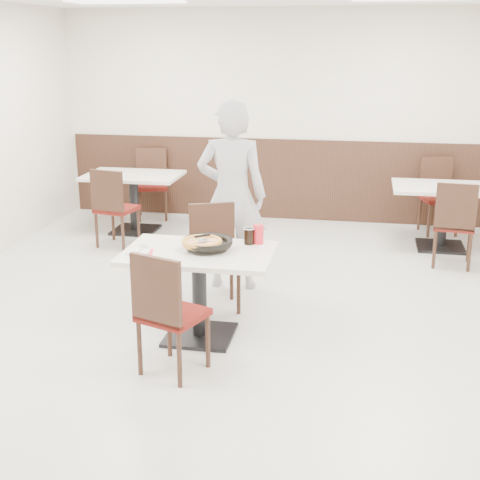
% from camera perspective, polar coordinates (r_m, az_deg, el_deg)
% --- Properties ---
extents(floor, '(7.00, 7.00, 0.00)m').
position_cam_1_polar(floor, '(6.07, -0.79, -6.36)').
color(floor, '#A9A9A4').
rests_on(floor, ground).
extents(wall_back, '(6.00, 0.04, 2.80)m').
position_cam_1_polar(wall_back, '(9.10, 3.56, 10.47)').
color(wall_back, beige).
rests_on(wall_back, floor).
extents(wall_front, '(6.00, 0.04, 2.80)m').
position_cam_1_polar(wall_front, '(2.46, -17.15, -7.35)').
color(wall_front, beige).
rests_on(wall_front, floor).
extents(wainscot_back, '(5.90, 0.03, 1.10)m').
position_cam_1_polar(wainscot_back, '(9.21, 3.45, 5.19)').
color(wainscot_back, black).
rests_on(wainscot_back, floor).
extents(fluo_panel_c, '(1.20, 0.60, 0.02)m').
position_cam_1_polar(fluo_panel_c, '(7.74, -9.70, 19.44)').
color(fluo_panel_c, white).
rests_on(fluo_panel_c, ceiling).
extents(main_table, '(1.25, 0.88, 0.75)m').
position_cam_1_polar(main_table, '(5.50, -3.48, -4.67)').
color(main_table, silver).
rests_on(main_table, floor).
extents(chair_near, '(0.54, 0.54, 0.95)m').
position_cam_1_polar(chair_near, '(4.92, -5.73, -6.12)').
color(chair_near, black).
rests_on(chair_near, floor).
extents(chair_far, '(0.54, 0.54, 0.95)m').
position_cam_1_polar(chair_far, '(6.05, -2.12, -1.63)').
color(chair_far, black).
rests_on(chair_far, floor).
extents(trivet, '(0.13, 0.13, 0.04)m').
position_cam_1_polar(trivet, '(5.41, -3.15, -0.63)').
color(trivet, black).
rests_on(trivet, main_table).
extents(pizza_pan, '(0.41, 0.41, 0.01)m').
position_cam_1_polar(pizza_pan, '(5.39, -2.79, -0.41)').
color(pizza_pan, black).
rests_on(pizza_pan, trivet).
extents(pizza, '(0.33, 0.33, 0.02)m').
position_cam_1_polar(pizza, '(5.36, -3.27, -0.31)').
color(pizza, '#BE8838').
rests_on(pizza, pizza_pan).
extents(pizza_server, '(0.09, 0.10, 0.00)m').
position_cam_1_polar(pizza_server, '(5.34, -3.23, -0.03)').
color(pizza_server, white).
rests_on(pizza_server, pizza).
extents(napkin, '(0.20, 0.20, 0.00)m').
position_cam_1_polar(napkin, '(5.40, -8.34, -0.99)').
color(napkin, silver).
rests_on(napkin, main_table).
extents(side_plate, '(0.19, 0.19, 0.01)m').
position_cam_1_polar(side_plate, '(5.37, -8.73, -1.04)').
color(side_plate, white).
rests_on(side_plate, napkin).
extents(fork, '(0.04, 0.16, 0.00)m').
position_cam_1_polar(fork, '(5.42, -8.35, -0.76)').
color(fork, white).
rests_on(fork, side_plate).
extents(cola_glass, '(0.09, 0.09, 0.13)m').
position_cam_1_polar(cola_glass, '(5.53, 0.77, 0.30)').
color(cola_glass, black).
rests_on(cola_glass, main_table).
extents(red_cup, '(0.10, 0.10, 0.16)m').
position_cam_1_polar(red_cup, '(5.55, 1.57, 0.50)').
color(red_cup, red).
rests_on(red_cup, main_table).
extents(diner_person, '(0.71, 0.49, 1.85)m').
position_cam_1_polar(diner_person, '(6.49, -0.70, 3.77)').
color(diner_person, '#B3B2B7').
rests_on(diner_person, floor).
extents(bg_table_left, '(1.25, 0.88, 0.75)m').
position_cam_1_polar(bg_table_left, '(8.69, -9.01, 3.15)').
color(bg_table_left, silver).
rests_on(bg_table_left, floor).
extents(bg_chair_left_near, '(0.49, 0.49, 0.95)m').
position_cam_1_polar(bg_chair_left_near, '(8.08, -10.48, 2.78)').
color(bg_chair_left_near, black).
rests_on(bg_chair_left_near, floor).
extents(bg_chair_left_far, '(0.53, 0.53, 0.95)m').
position_cam_1_polar(bg_chair_left_far, '(9.29, -7.53, 4.70)').
color(bg_chair_left_far, black).
rests_on(bg_chair_left_far, floor).
extents(bg_table_right, '(1.28, 0.92, 0.75)m').
position_cam_1_polar(bg_table_right, '(8.24, 16.90, 1.87)').
color(bg_table_right, silver).
rests_on(bg_table_right, floor).
extents(bg_chair_right_near, '(0.47, 0.47, 0.95)m').
position_cam_1_polar(bg_chair_right_near, '(7.60, 17.81, 1.36)').
color(bg_chair_right_near, black).
rests_on(bg_chair_right_near, floor).
extents(bg_chair_right_far, '(0.51, 0.51, 0.95)m').
position_cam_1_polar(bg_chair_right_far, '(8.84, 16.66, 3.54)').
color(bg_chair_right_far, black).
rests_on(bg_chair_right_far, floor).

